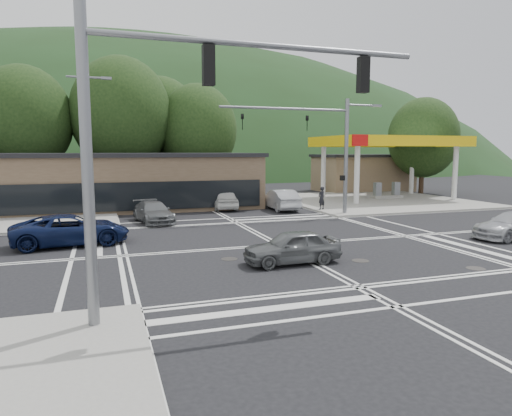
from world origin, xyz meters
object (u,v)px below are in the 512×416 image
object	(u,v)px
car_queue_b	(224,199)
car_grey_center	(292,247)
car_northbound	(153,212)
pedestrian	(322,198)
car_blue_west	(71,230)
car_queue_a	(281,200)

from	to	relation	value
car_queue_b	car_grey_center	bearing A→B (deg)	91.22
car_queue_b	car_northbound	size ratio (longest dim) A/B	0.99
car_grey_center	pedestrian	world-z (taller)	pedestrian
car_blue_west	pedestrian	world-z (taller)	pedestrian
car_queue_a	pedestrian	distance (m)	3.13
car_queue_b	car_northbound	distance (m)	7.74
car_northbound	pedestrian	bearing A→B (deg)	-2.07
car_northbound	car_queue_b	bearing A→B (deg)	31.65
car_grey_center	car_northbound	size ratio (longest dim) A/B	0.86
car_grey_center	car_queue_b	distance (m)	17.58
car_queue_a	car_queue_b	bearing A→B (deg)	-22.09
car_blue_west	car_queue_b	size ratio (longest dim) A/B	1.18
car_grey_center	car_northbound	xyz separation A→B (m)	(-4.09, 12.48, -0.01)
car_blue_west	car_northbound	distance (m)	7.34
pedestrian	car_queue_b	bearing A→B (deg)	-52.20
car_queue_a	pedestrian	world-z (taller)	pedestrian
car_queue_b	car_northbound	bearing A→B (deg)	47.41
pedestrian	car_grey_center	bearing A→B (deg)	35.75
car_grey_center	car_queue_b	xyz separation A→B (m)	(1.82, 17.48, 0.10)
car_northbound	car_blue_west	bearing A→B (deg)	-136.08
car_queue_b	pedestrian	distance (m)	7.42
car_northbound	pedestrian	size ratio (longest dim) A/B	2.68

